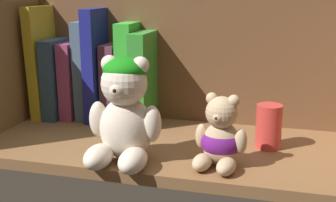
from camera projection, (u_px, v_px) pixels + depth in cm
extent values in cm
cube|color=brown|center=(167.00, 148.00, 82.56)|extent=(68.01, 29.69, 2.00)
cube|color=brown|center=(186.00, 62.00, 93.40)|extent=(70.41, 1.20, 30.03)
cube|color=brown|center=(1.00, 67.00, 87.61)|extent=(1.60, 32.09, 30.03)
cube|color=#B09922|center=(47.00, 61.00, 98.26)|extent=(2.84, 14.35, 24.65)
cube|color=navy|center=(61.00, 77.00, 98.39)|extent=(3.10, 13.31, 17.56)
cube|color=#8D3A62|center=(75.00, 79.00, 97.62)|extent=(2.96, 10.88, 16.86)
cube|color=#475E73|center=(87.00, 70.00, 96.25)|extent=(2.74, 9.72, 21.50)
cube|color=navy|center=(99.00, 64.00, 95.15)|extent=(2.58, 12.52, 24.25)
cube|color=#5C3246|center=(114.00, 82.00, 95.29)|extent=(3.20, 9.16, 16.76)
cube|color=green|center=(130.00, 72.00, 93.77)|extent=(3.39, 9.40, 21.36)
cube|color=green|center=(146.00, 77.00, 93.04)|extent=(3.36, 14.61, 19.67)
ellipsoid|color=beige|center=(126.00, 128.00, 73.59)|extent=(9.19, 8.43, 10.81)
sphere|color=beige|center=(124.00, 83.00, 71.05)|extent=(7.69, 7.69, 7.69)
sphere|color=beige|center=(110.00, 64.00, 71.49)|extent=(2.88, 2.88, 2.88)
sphere|color=beige|center=(140.00, 65.00, 70.08)|extent=(2.88, 2.88, 2.88)
sphere|color=beige|center=(118.00, 90.00, 68.63)|extent=(2.88, 2.88, 2.88)
sphere|color=black|center=(115.00, 91.00, 67.67)|extent=(1.01, 1.01, 1.01)
ellipsoid|color=beige|center=(98.00, 157.00, 70.48)|extent=(4.43, 7.27, 3.84)
ellipsoid|color=beige|center=(133.00, 161.00, 68.92)|extent=(4.43, 7.27, 3.84)
ellipsoid|color=beige|center=(98.00, 119.00, 74.01)|extent=(3.17, 3.17, 6.25)
ellipsoid|color=beige|center=(153.00, 124.00, 71.46)|extent=(3.17, 3.17, 6.25)
ellipsoid|color=#147A12|center=(125.00, 70.00, 71.01)|extent=(7.31, 7.31, 4.23)
ellipsoid|color=tan|center=(221.00, 143.00, 71.45)|extent=(6.26, 5.74, 7.36)
sphere|color=tan|center=(222.00, 112.00, 69.73)|extent=(5.24, 5.24, 5.24)
sphere|color=tan|center=(212.00, 98.00, 70.27)|extent=(1.96, 1.96, 1.96)
sphere|color=tan|center=(234.00, 101.00, 68.80)|extent=(1.96, 1.96, 1.96)
sphere|color=tan|center=(218.00, 117.00, 68.18)|extent=(1.96, 1.96, 1.96)
sphere|color=black|center=(217.00, 118.00, 67.57)|extent=(0.69, 0.69, 0.69)
ellipsoid|color=tan|center=(202.00, 162.00, 69.80)|extent=(3.74, 5.34, 2.62)
ellipsoid|color=tan|center=(226.00, 166.00, 68.16)|extent=(3.74, 5.34, 2.62)
ellipsoid|color=tan|center=(202.00, 136.00, 72.22)|extent=(2.46, 2.46, 4.25)
ellipsoid|color=tan|center=(241.00, 142.00, 69.55)|extent=(2.46, 2.46, 4.25)
ellipsoid|color=#601872|center=(221.00, 142.00, 71.40)|extent=(6.77, 6.26, 5.15)
cylinder|color=#C63833|center=(269.00, 126.00, 78.88)|extent=(4.67, 4.67, 8.11)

